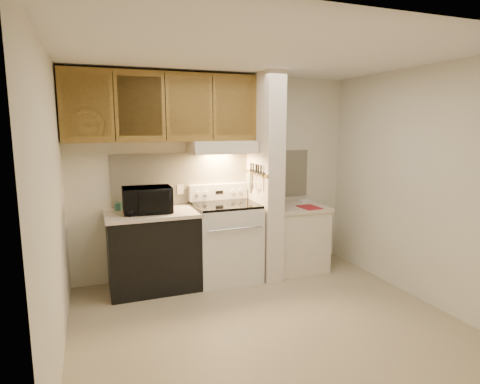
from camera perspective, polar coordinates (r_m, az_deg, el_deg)
floor at (r=4.13m, az=3.38°, el=-17.65°), size 3.60×3.60×0.00m
ceiling at (r=3.73m, az=3.77°, el=18.98°), size 3.60×3.60×0.00m
wall_back at (r=5.12m, az=-3.32°, el=2.35°), size 3.60×2.50×0.02m
wall_left at (r=3.43m, az=-25.10°, el=-2.07°), size 0.02×3.00×2.50m
wall_right at (r=4.76m, az=23.77°, el=1.02°), size 0.02×3.00×2.50m
backsplash at (r=5.11m, az=-3.28°, el=2.17°), size 2.60×0.02×0.63m
range_body at (r=4.96m, az=-2.04°, el=-7.20°), size 0.76×0.65×0.92m
oven_window at (r=4.67m, az=-0.78°, el=-7.77°), size 0.50×0.01×0.30m
oven_handle at (r=4.57m, az=-0.63°, el=-5.27°), size 0.65×0.02×0.02m
cooktop at (r=4.85m, az=-2.07°, el=-1.81°), size 0.74×0.64×0.03m
range_backguard at (r=5.10m, az=-3.10°, el=0.05°), size 0.76×0.08×0.20m
range_display at (r=5.06m, az=-2.96°, el=-0.03°), size 0.10×0.01×0.04m
range_knob_left_outer at (r=4.98m, az=-6.02°, el=-0.22°), size 0.05×0.02×0.05m
range_knob_left_inner at (r=5.00m, az=-4.91°, el=-0.15°), size 0.05×0.02×0.05m
range_knob_right_inner at (r=5.11m, az=-1.02°, el=0.08°), size 0.05×0.02×0.05m
range_knob_right_outer at (r=5.14m, az=0.03°, el=0.15°), size 0.05×0.02×0.05m
dishwasher_front at (r=4.79m, az=-12.22°, el=-8.36°), size 1.00×0.63×0.87m
left_countertop at (r=4.67m, az=-12.41°, el=-3.03°), size 1.04×0.67×0.04m
spoon_rest at (r=4.87m, az=-11.45°, el=-2.14°), size 0.24×0.16×0.02m
teal_jar at (r=4.84m, az=-16.92°, el=-1.98°), size 0.09×0.09×0.09m
outlet at (r=5.00m, az=-8.48°, el=0.35°), size 0.08×0.01×0.12m
microwave at (r=4.61m, az=-13.06°, el=-1.10°), size 0.53×0.37×0.29m
partition_pillar at (r=4.98m, az=3.50°, el=2.14°), size 0.22×0.70×2.50m
pillar_trim at (r=4.93m, az=2.28°, el=2.66°), size 0.01×0.70×0.04m
knife_strip at (r=4.87m, az=2.44°, el=2.83°), size 0.02×0.42×0.04m
knife_blade_a at (r=4.74m, az=3.02°, el=1.42°), size 0.01×0.03×0.16m
knife_handle_a at (r=4.73m, az=3.00°, el=3.23°), size 0.02×0.02×0.10m
knife_blade_b at (r=4.82m, az=2.63°, el=1.43°), size 0.01×0.04×0.18m
knife_handle_b at (r=4.80m, az=2.62°, el=3.33°), size 0.02×0.02×0.10m
knife_blade_c at (r=4.88m, az=2.34°, el=1.41°), size 0.01×0.04×0.20m
knife_handle_c at (r=4.86m, az=2.34°, el=3.40°), size 0.02×0.02×0.10m
knife_blade_d at (r=4.95m, az=1.96°, el=1.77°), size 0.01×0.04×0.16m
knife_handle_d at (r=4.95m, az=1.89°, el=3.52°), size 0.02×0.02×0.10m
knife_blade_e at (r=5.03m, az=1.61°, el=1.77°), size 0.01×0.04×0.18m
knife_handle_e at (r=5.02m, az=1.58°, el=3.59°), size 0.02×0.02×0.10m
oven_mitt at (r=5.09m, az=1.36°, el=1.56°), size 0.03×0.09×0.22m
right_cab_base at (r=5.35m, az=7.94°, el=-6.66°), size 0.70×0.60×0.81m
right_countertop at (r=5.25m, az=8.05°, el=-2.20°), size 0.74×0.64×0.04m
red_folder at (r=5.17m, az=9.83°, el=-2.15°), size 0.24×0.31×0.01m
white_box at (r=5.50m, az=9.17°, el=-1.27°), size 0.16×0.12×0.04m
range_hood at (r=4.88m, az=-2.59°, el=6.43°), size 0.78×0.44×0.15m
hood_lip at (r=4.69m, az=-1.78°, el=5.76°), size 0.78×0.04×0.06m
upper_cabinets at (r=4.76m, az=-10.90°, el=11.74°), size 2.18×0.33×0.77m
cab_door_a at (r=4.52m, az=-21.00°, el=11.42°), size 0.46×0.01×0.63m
cab_gap_a at (r=4.53m, az=-17.49°, el=11.60°), size 0.01×0.01×0.73m
cab_door_b at (r=4.56m, az=-14.00°, el=11.74°), size 0.46×0.01×0.63m
cab_gap_b at (r=4.60m, az=-10.55°, el=11.83°), size 0.01×0.01×0.73m
cab_door_c at (r=4.65m, az=-7.18°, el=11.89°), size 0.46×0.01×0.63m
cab_gap_c at (r=4.72m, az=-3.89°, el=11.90°), size 0.01×0.01×0.73m
cab_door_d at (r=4.81m, az=-0.72°, el=11.87°), size 0.46×0.01×0.63m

